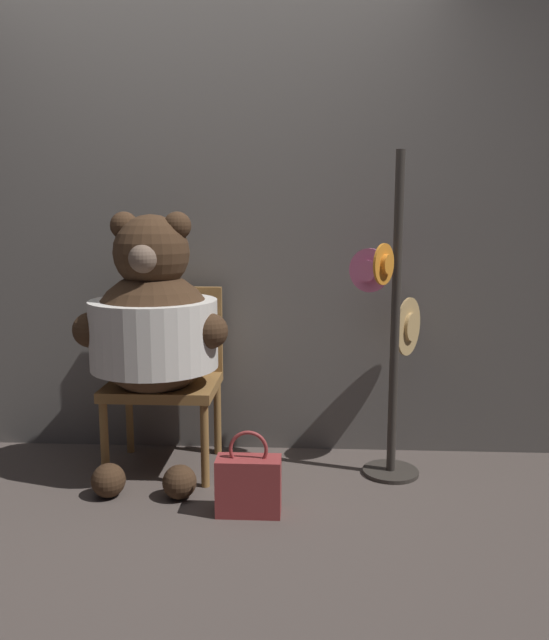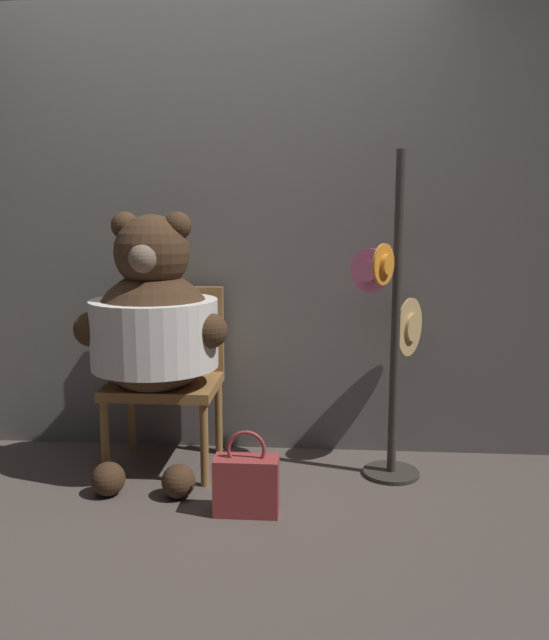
{
  "view_description": "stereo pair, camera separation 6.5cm",
  "coord_description": "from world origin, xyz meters",
  "px_view_note": "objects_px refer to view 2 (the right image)",
  "views": [
    {
      "loc": [
        0.58,
        -2.62,
        1.28
      ],
      "look_at": [
        0.42,
        0.35,
        0.79
      ],
      "focal_mm": 35.0,
      "sensor_mm": 36.0,
      "label": 1
    },
    {
      "loc": [
        0.64,
        -2.62,
        1.28
      ],
      "look_at": [
        0.42,
        0.35,
        0.79
      ],
      "focal_mm": 35.0,
      "sensor_mm": 36.0,
      "label": 2
    }
  ],
  "objects_px": {
    "chair": "(167,369)",
    "teddy_bear": "(154,325)",
    "hat_display_rack": "(393,335)",
    "handbag_on_ground": "(246,484)"
  },
  "relations": [
    {
      "from": "chair",
      "to": "hat_display_rack",
      "type": "relative_size",
      "value": 0.58
    },
    {
      "from": "handbag_on_ground",
      "to": "chair",
      "type": "bearing_deg",
      "value": 130.51
    },
    {
      "from": "teddy_bear",
      "to": "hat_display_rack",
      "type": "bearing_deg",
      "value": 5.0
    },
    {
      "from": "chair",
      "to": "handbag_on_ground",
      "type": "distance_m",
      "value": 0.82
    },
    {
      "from": "teddy_bear",
      "to": "handbag_on_ground",
      "type": "relative_size",
      "value": 3.46
    },
    {
      "from": "teddy_bear",
      "to": "hat_display_rack",
      "type": "relative_size",
      "value": 0.82
    },
    {
      "from": "hat_display_rack",
      "to": "handbag_on_ground",
      "type": "distance_m",
      "value": 1.01
    },
    {
      "from": "teddy_bear",
      "to": "hat_display_rack",
      "type": "height_order",
      "value": "hat_display_rack"
    },
    {
      "from": "teddy_bear",
      "to": "handbag_on_ground",
      "type": "height_order",
      "value": "teddy_bear"
    },
    {
      "from": "chair",
      "to": "teddy_bear",
      "type": "height_order",
      "value": "teddy_bear"
    }
  ]
}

